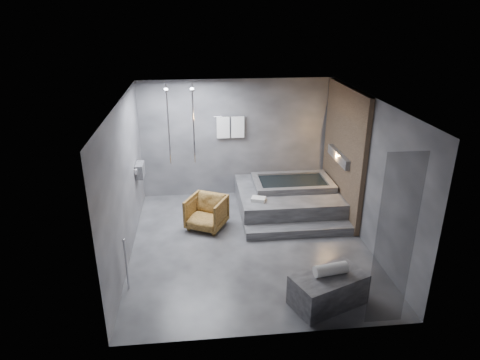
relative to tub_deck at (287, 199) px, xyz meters
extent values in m
plane|color=#303032|center=(-1.05, -1.45, -0.25)|extent=(5.00, 5.00, 0.00)
cube|color=#505053|center=(-1.05, -1.45, 2.55)|extent=(4.50, 5.00, 0.04)
cube|color=#3B3B40|center=(-1.05, 1.05, 1.15)|extent=(4.50, 0.04, 2.80)
cube|color=#3B3B40|center=(-1.05, -3.95, 1.15)|extent=(4.50, 0.04, 2.80)
cube|color=#3B3B40|center=(-3.30, -1.45, 1.15)|extent=(0.04, 5.00, 2.80)
cube|color=#3B3B40|center=(1.20, -1.45, 1.15)|extent=(0.04, 5.00, 2.80)
cube|color=#9E7D5C|center=(1.14, -0.20, 1.15)|extent=(0.10, 2.40, 2.78)
cube|color=#FF9938|center=(1.06, -0.20, 1.05)|extent=(0.14, 1.20, 0.20)
cube|color=gray|center=(-3.21, -0.05, 0.85)|extent=(0.16, 0.42, 0.30)
imported|color=beige|center=(-3.20, -0.15, 0.80)|extent=(0.08, 0.08, 0.21)
imported|color=beige|center=(-3.20, 0.05, 0.78)|extent=(0.07, 0.07, 0.15)
cylinder|color=silver|center=(-2.05, 0.60, 1.65)|extent=(0.04, 0.04, 1.80)
cylinder|color=silver|center=(-2.60, 0.60, 1.65)|extent=(0.04, 0.04, 1.80)
cylinder|color=silver|center=(-1.20, 0.99, 1.70)|extent=(0.75, 0.02, 0.02)
cube|color=white|center=(-1.37, 0.97, 1.45)|extent=(0.30, 0.06, 0.50)
cube|color=white|center=(-1.03, 0.97, 1.45)|extent=(0.30, 0.06, 0.50)
cylinder|color=silver|center=(-3.20, -2.65, 0.20)|extent=(0.04, 0.04, 0.90)
cube|color=black|center=(0.60, -3.90, 1.10)|extent=(0.55, 0.01, 2.60)
cube|color=#353538|center=(0.00, 0.00, 0.00)|extent=(2.20, 2.00, 0.50)
cube|color=#353538|center=(0.00, -1.18, -0.16)|extent=(2.20, 0.36, 0.18)
cube|color=#343437|center=(-0.07, -3.36, 0.00)|extent=(1.28, 1.00, 0.51)
imported|color=#4D3213|center=(-1.85, -0.67, 0.09)|extent=(0.99, 1.00, 0.68)
cylinder|color=white|center=(-0.05, -3.33, 0.35)|extent=(0.54, 0.27, 0.19)
cube|color=silver|center=(-0.75, -0.56, 0.29)|extent=(0.35, 0.30, 0.08)
camera|label=1|loc=(-2.00, -8.65, 4.06)|focal=32.00mm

